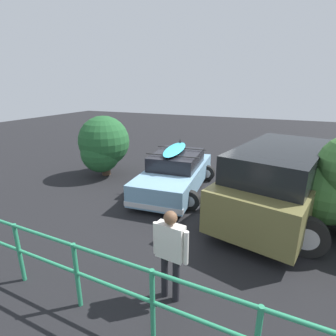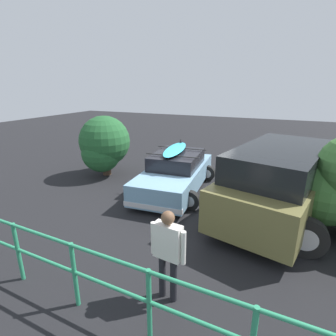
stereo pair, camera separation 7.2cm
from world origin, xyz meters
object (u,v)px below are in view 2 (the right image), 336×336
bush_near_left (105,144)px  sedan_car (176,173)px  person_bystander (168,248)px  suv_car (278,182)px

bush_near_left → sedan_car: bearing=173.9°
person_bystander → bush_near_left: size_ratio=0.69×
suv_car → person_bystander: bearing=68.6°
person_bystander → bush_near_left: 6.73m
sedan_car → suv_car: bearing=167.4°
sedan_car → bush_near_left: (3.07, -0.33, 0.63)m
bush_near_left → suv_car: bearing=170.6°
sedan_car → suv_car: suv_car is taller
sedan_car → person_bystander: size_ratio=2.64×
bush_near_left → person_bystander: bearing=134.9°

